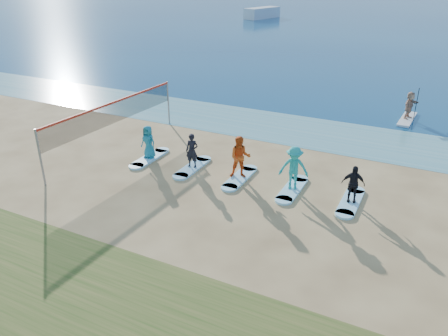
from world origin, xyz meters
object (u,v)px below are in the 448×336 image
at_px(volleyball_net, 114,113).
at_px(surfboard_3, 292,189).
at_px(surfboard_4, 350,202).
at_px(surfboard_0, 150,158).
at_px(student_1, 192,151).
at_px(paddleboard, 407,119).
at_px(boat_offshore_a, 262,18).
at_px(student_2, 240,157).
at_px(student_0, 148,142).
at_px(student_4, 353,184).
at_px(paddleboarder, 410,105).
at_px(student_3, 294,168).
at_px(surfboard_1, 193,167).
at_px(surfboard_2, 240,178).

height_order(volleyball_net, surfboard_3, volleyball_net).
height_order(volleyball_net, surfboard_4, volleyball_net).
distance_m(surfboard_0, student_1, 2.52).
relative_size(paddleboard, student_1, 1.91).
distance_m(boat_offshore_a, surfboard_4, 65.18).
xyz_separation_m(boat_offshore_a, student_2, (22.92, -59.01, 1.02)).
distance_m(student_0, student_4, 9.53).
bearing_deg(surfboard_4, boat_offshore_a, 115.13).
height_order(student_2, student_4, student_2).
relative_size(surfboard_3, student_4, 1.47).
bearing_deg(surfboard_0, paddleboard, 48.32).
height_order(paddleboarder, student_3, student_3).
distance_m(volleyball_net, student_3, 9.37).
xyz_separation_m(surfboard_3, student_4, (2.38, 0.00, 0.79)).
height_order(volleyball_net, surfboard_1, volleyball_net).
distance_m(surfboard_1, surfboard_2, 2.38).
distance_m(paddleboarder, student_4, 11.75).
xyz_separation_m(paddleboard, student_4, (-0.90, -11.71, 0.78)).
distance_m(paddleboarder, student_1, 14.21).
bearing_deg(student_2, student_4, -23.89).
relative_size(paddleboarder, surfboard_4, 0.73).
relative_size(paddleboard, paddleboarder, 1.87).
distance_m(volleyball_net, surfboard_1, 4.93).
distance_m(volleyball_net, surfboard_3, 9.51).
distance_m(student_0, student_1, 2.38).
bearing_deg(surfboard_1, student_0, 180.00).
bearing_deg(student_1, student_3, -9.66).
bearing_deg(student_1, student_4, -9.66).
relative_size(volleyball_net, student_2, 4.89).
bearing_deg(student_4, student_0, 168.15).
xyz_separation_m(student_0, surfboard_4, (9.53, 0.00, -0.84)).
distance_m(paddleboarder, student_2, 13.01).
height_order(paddleboarder, student_4, paddleboarder).
height_order(boat_offshore_a, student_2, student_2).
distance_m(student_1, surfboard_2, 2.52).
bearing_deg(boat_offshore_a, surfboard_1, -55.12).
bearing_deg(student_4, student_1, 168.15).
height_order(student_2, surfboard_4, student_2).
xyz_separation_m(surfboard_1, student_1, (0.00, 0.00, 0.83)).
height_order(boat_offshore_a, student_0, student_0).
relative_size(boat_offshore_a, student_3, 3.96).
height_order(boat_offshore_a, surfboard_2, boat_offshore_a).
relative_size(paddleboard, surfboard_2, 1.36).
xyz_separation_m(volleyball_net, surfboard_2, (6.94, -0.28, -1.86)).
bearing_deg(student_4, boat_offshore_a, 103.29).
distance_m(boat_offshore_a, surfboard_2, 63.31).
bearing_deg(surfboard_0, surfboard_4, 0.00).
distance_m(student_0, surfboard_4, 9.57).
height_order(volleyball_net, student_4, volleyball_net).
xyz_separation_m(student_1, student_3, (4.76, 0.00, 0.14)).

